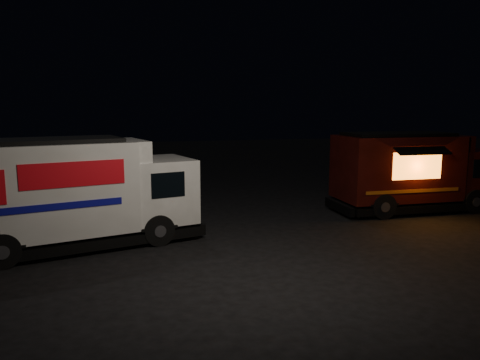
# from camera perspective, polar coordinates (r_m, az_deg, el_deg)

# --- Properties ---
(ground) EXTENTS (80.00, 80.00, 0.00)m
(ground) POSITION_cam_1_polar(r_m,az_deg,el_deg) (14.02, 0.79, -7.39)
(ground) COLOR black
(ground) RESTS_ON ground
(white_truck) EXTENTS (7.19, 3.90, 3.09)m
(white_truck) POSITION_cam_1_polar(r_m,az_deg,el_deg) (13.92, -19.01, -1.46)
(white_truck) COLOR white
(white_truck) RESTS_ON ground
(red_truck) EXTENTS (6.46, 2.50, 2.98)m
(red_truck) POSITION_cam_1_polar(r_m,az_deg,el_deg) (19.02, 20.61, 0.98)
(red_truck) COLOR #3E0E0B
(red_truck) RESTS_ON ground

